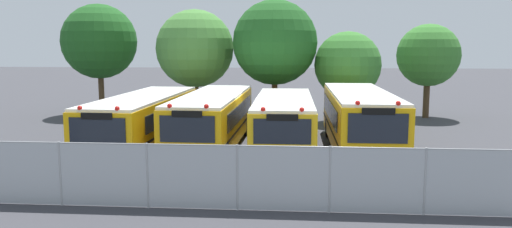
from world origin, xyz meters
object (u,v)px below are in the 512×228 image
school_bus_1 (213,118)px  school_bus_2 (284,121)px  tree_1 (196,48)px  tree_0 (99,41)px  tree_4 (430,55)px  school_bus_3 (359,118)px  tree_3 (346,66)px  traffic_cone (138,183)px  tree_2 (272,43)px  school_bus_0 (144,119)px

school_bus_1 → school_bus_2: school_bus_1 is taller
school_bus_1 → tree_1: tree_1 is taller
tree_0 → tree_4: bearing=0.5°
school_bus_3 → tree_3: 8.38m
tree_1 → school_bus_2: bearing=-57.7°
tree_1 → tree_3: bearing=-6.6°
tree_3 → traffic_cone: bearing=-118.5°
tree_2 → traffic_cone: (-3.67, -14.86, -4.60)m
school_bus_0 → tree_3: 13.18m
tree_2 → tree_4: (9.98, 2.53, -0.75)m
tree_1 → tree_4: bearing=5.2°
tree_0 → tree_1: 6.88m
tree_4 → tree_1: bearing=-174.8°
tree_4 → school_bus_2: bearing=-130.3°
school_bus_3 → traffic_cone: (-7.95, -6.80, -1.24)m
school_bus_0 → tree_4: bearing=-143.3°
school_bus_0 → tree_0: size_ratio=1.39×
tree_1 → tree_2: 5.11m
school_bus_2 → traffic_cone: bearing=55.0°
tree_1 → traffic_cone: 16.64m
school_bus_3 → tree_3: size_ratio=1.84×
tree_0 → tree_3: bearing=-7.9°
school_bus_1 → tree_3: bearing=-128.9°
tree_1 → school_bus_0: bearing=-93.1°
school_bus_1 → traffic_cone: 7.06m
tree_1 → school_bus_3: bearing=-45.0°
school_bus_0 → tree_4: tree_4 is taller
school_bus_3 → tree_4: 12.31m
school_bus_3 → tree_4: size_ratio=1.68×
tree_1 → tree_2: (4.96, -1.17, 0.33)m
school_bus_2 → traffic_cone: size_ratio=21.15×
school_bus_2 → school_bus_1: bearing=-2.8°
school_bus_0 → school_bus_1: (3.14, 0.31, 0.03)m
traffic_cone → tree_0: bearing=115.1°
tree_0 → traffic_cone: 19.56m
school_bus_3 → tree_4: bearing=-118.6°
school_bus_0 → school_bus_2: (6.40, 0.19, -0.02)m
school_bus_2 → tree_2: tree_2 is taller
tree_2 → tree_1: bearing=166.8°
school_bus_3 → traffic_cone: bearing=40.3°
school_bus_0 → tree_4: 19.09m
school_bus_0 → tree_0: 12.88m
tree_1 → tree_2: size_ratio=0.94×
school_bus_1 → tree_1: size_ratio=1.48×
school_bus_1 → tree_0: bearing=-46.8°
tree_3 → traffic_cone: 17.31m
tree_3 → tree_4: bearing=24.0°
traffic_cone → school_bus_3: bearing=40.6°
school_bus_0 → traffic_cone: (1.80, -6.53, -1.12)m
school_bus_1 → tree_0: (-9.40, 10.35, 3.55)m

